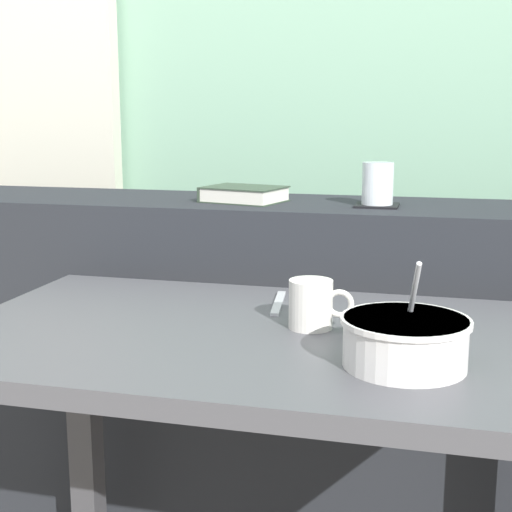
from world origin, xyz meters
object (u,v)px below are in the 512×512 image
at_px(fork_utensil, 278,303).
at_px(ceramic_mug, 312,304).
at_px(breakfast_table, 263,400).
at_px(coaster_square, 377,205).
at_px(juice_glass, 378,185).
at_px(closed_book, 244,194).
at_px(soup_bowl, 405,342).

distance_m(fork_utensil, ceramic_mug, 0.17).
distance_m(breakfast_table, coaster_square, 0.64).
height_order(breakfast_table, juice_glass, juice_glass).
distance_m(juice_glass, ceramic_mug, 0.54).
relative_size(coaster_square, ceramic_mug, 0.88).
xyz_separation_m(breakfast_table, juice_glass, (0.14, 0.56, 0.33)).
xyz_separation_m(breakfast_table, ceramic_mug, (0.08, 0.04, 0.17)).
bearing_deg(juice_glass, coaster_square, 0.00).
bearing_deg(coaster_square, ceramic_mug, -96.76).
height_order(juice_glass, closed_book, juice_glass).
bearing_deg(fork_utensil, ceramic_mug, -63.95).
bearing_deg(ceramic_mug, coaster_square, 83.24).
xyz_separation_m(juice_glass, fork_utensil, (-0.15, -0.38, -0.20)).
distance_m(coaster_square, juice_glass, 0.05).
distance_m(coaster_square, ceramic_mug, 0.53).
relative_size(juice_glass, fork_utensil, 0.58).
relative_size(closed_book, ceramic_mug, 1.90).
relative_size(juice_glass, closed_book, 0.46).
distance_m(breakfast_table, ceramic_mug, 0.19).
xyz_separation_m(coaster_square, juice_glass, (0.00, 0.00, 0.05)).
xyz_separation_m(coaster_square, soup_bowl, (0.11, -0.67, -0.12)).
bearing_deg(closed_book, juice_glass, -1.97).
bearing_deg(juice_glass, soup_bowl, -81.13).
height_order(closed_book, soup_bowl, closed_book).
distance_m(closed_book, soup_bowl, 0.82).
distance_m(soup_bowl, ceramic_mug, 0.23).
relative_size(breakfast_table, coaster_square, 10.80).
distance_m(closed_book, fork_utensil, 0.46).
bearing_deg(soup_bowl, coaster_square, 98.87).
height_order(breakfast_table, closed_book, closed_book).
height_order(juice_glass, fork_utensil, juice_glass).
relative_size(closed_book, soup_bowl, 1.13).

